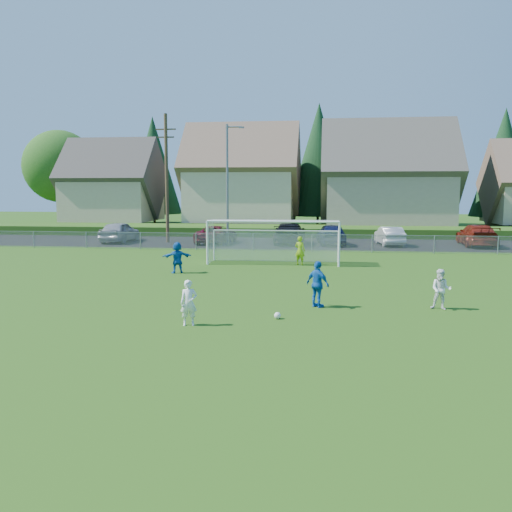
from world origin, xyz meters
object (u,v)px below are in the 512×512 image
object	(u,v)px
player_white_b	(441,289)
car_f	(389,236)
player_blue_b	(177,257)
car_c	(216,235)
soccer_goal	(274,235)
car_a	(119,232)
car_e	(331,234)
player_blue_a	(318,284)
car_g	(477,235)
car_d	(290,233)
soccer_ball	(277,316)
player_white_a	(189,303)
goalkeeper	(300,251)

from	to	relation	value
player_white_b	car_f	size ratio (longest dim) A/B	0.33
player_white_b	player_blue_b	size ratio (longest dim) A/B	0.91
player_blue_b	car_c	size ratio (longest dim) A/B	0.32
player_blue_b	soccer_goal	distance (m)	6.25
car_a	car_e	world-z (taller)	car_a
player_blue_a	player_blue_b	bearing A→B (deg)	-5.84
car_f	car_g	bearing A→B (deg)	176.26
car_a	car_d	xyz separation A→B (m)	(13.57, 0.34, -0.02)
car_f	soccer_ball	bearing A→B (deg)	69.14
soccer_ball	player_white_b	world-z (taller)	player_white_b
player_blue_b	car_c	xyz separation A→B (m)	(-1.03, 14.94, -0.10)
car_f	car_d	bearing A→B (deg)	-7.40
car_c	player_white_b	bearing A→B (deg)	126.34
player_white_b	car_c	world-z (taller)	player_white_b
player_white_a	car_c	bearing A→B (deg)	82.53
player_white_a	goalkeeper	world-z (taller)	goalkeeper
player_blue_b	soccer_goal	bearing A→B (deg)	-159.65
car_a	car_c	xyz separation A→B (m)	(7.90, -0.07, -0.14)
soccer_ball	player_white_a	xyz separation A→B (m)	(-2.66, -1.18, 0.60)
player_white_b	soccer_goal	xyz separation A→B (m)	(-6.96, 11.21, 0.91)
player_white_a	goalkeeper	xyz separation A→B (m)	(2.78, 13.95, 0.09)
player_blue_a	car_e	world-z (taller)	player_blue_a
player_white_b	goalkeeper	distance (m)	11.97
goalkeeper	car_e	world-z (taller)	car_e
soccer_ball	car_c	bearing A→B (deg)	106.05
player_white_a	player_blue_a	xyz separation A→B (m)	(3.93, 3.13, 0.12)
goalkeeper	car_g	world-z (taller)	car_g
goalkeeper	player_white_b	bearing A→B (deg)	136.57
player_white_b	player_blue_a	size ratio (longest dim) A/B	0.86
player_blue_a	car_g	world-z (taller)	player_blue_a
soccer_ball	car_e	size ratio (longest dim) A/B	0.05
car_d	car_e	distance (m)	3.20
soccer_goal	car_f	bearing A→B (deg)	54.88
player_blue_b	car_c	world-z (taller)	player_blue_b
car_d	player_blue_b	bearing A→B (deg)	73.02
car_c	car_g	xyz separation A→B (m)	(19.58, 0.55, 0.12)
soccer_goal	car_c	bearing A→B (deg)	117.34
car_f	player_blue_b	bearing A→B (deg)	45.03
player_white_b	goalkeeper	world-z (taller)	goalkeeper
car_c	car_f	size ratio (longest dim) A/B	1.15
player_blue_a	car_d	distance (m)	22.59
soccer_ball	player_blue_b	size ratio (longest dim) A/B	0.14
car_a	car_f	world-z (taller)	car_a
car_a	car_g	world-z (taller)	car_a
car_c	soccer_goal	world-z (taller)	soccer_goal
goalkeeper	car_c	xyz separation A→B (m)	(-7.02, 11.21, -0.12)
car_e	soccer_goal	size ratio (longest dim) A/B	0.64
player_white_b	player_blue_b	world-z (taller)	player_blue_b
player_white_a	player_blue_a	bearing A→B (deg)	21.48
car_c	car_g	bearing A→B (deg)	-171.74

